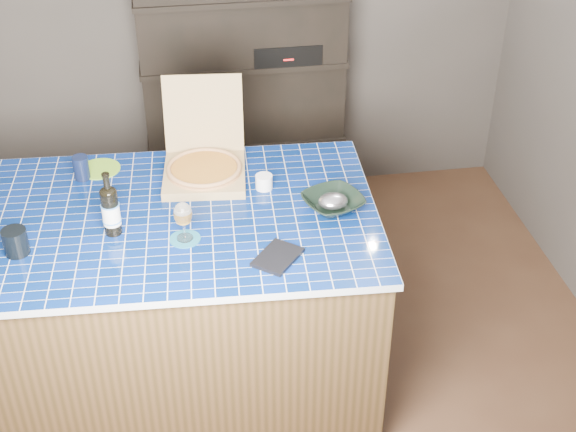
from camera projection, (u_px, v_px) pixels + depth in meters
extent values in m
plane|color=#533723|center=(281.00, 364.00, 4.15)|extent=(3.50, 3.50, 0.00)
plane|color=#4E4944|center=(237.00, 13.00, 4.88)|extent=(3.50, 0.00, 3.50)
cube|color=black|center=(243.00, 81.00, 4.89)|extent=(1.20, 0.40, 1.80)
cube|color=black|center=(284.00, 47.00, 4.76)|extent=(0.40, 0.32, 0.12)
cube|color=#49321C|center=(179.00, 306.00, 3.80)|extent=(1.83, 1.20, 0.97)
cube|color=#051B4E|center=(170.00, 219.00, 3.51)|extent=(1.88, 1.25, 0.03)
cube|color=tan|center=(205.00, 175.00, 3.75)|extent=(0.41, 0.41, 0.04)
cube|color=tan|center=(203.00, 113.00, 3.82)|extent=(0.38, 0.12, 0.37)
cylinder|color=#A87446|center=(204.00, 170.00, 3.73)|extent=(0.35, 0.35, 0.01)
cylinder|color=maroon|center=(204.00, 168.00, 3.72)|extent=(0.31, 0.31, 0.01)
torus|color=#A87446|center=(204.00, 167.00, 3.72)|extent=(0.35, 0.35, 0.02)
cylinder|color=black|center=(111.00, 213.00, 3.34)|extent=(0.07, 0.07, 0.20)
ellipsoid|color=black|center=(108.00, 192.00, 3.28)|extent=(0.07, 0.07, 0.04)
cylinder|color=black|center=(106.00, 182.00, 3.26)|extent=(0.03, 0.03, 0.08)
cylinder|color=white|center=(111.00, 215.00, 3.35)|extent=(0.07, 0.07, 0.09)
cylinder|color=#3D7CCF|center=(112.00, 220.00, 3.36)|extent=(0.08, 0.08, 0.01)
cylinder|color=#3D7CCF|center=(110.00, 205.00, 3.32)|extent=(0.08, 0.08, 0.01)
cylinder|color=#165D77|center=(185.00, 239.00, 3.36)|extent=(0.13, 0.13, 0.01)
cylinder|color=white|center=(185.00, 238.00, 3.35)|extent=(0.07, 0.07, 0.00)
cylinder|color=white|center=(184.00, 230.00, 3.33)|extent=(0.01, 0.01, 0.07)
ellipsoid|color=white|center=(183.00, 214.00, 3.29)|extent=(0.08, 0.08, 0.11)
cylinder|color=#B97C1D|center=(183.00, 216.00, 3.29)|extent=(0.06, 0.06, 0.05)
cylinder|color=white|center=(182.00, 210.00, 3.27)|extent=(0.07, 0.07, 0.02)
cylinder|color=black|center=(16.00, 242.00, 3.25)|extent=(0.10, 0.10, 0.11)
cube|color=black|center=(278.00, 257.00, 3.24)|extent=(0.24, 0.25, 0.02)
imported|color=black|center=(333.00, 203.00, 3.53)|extent=(0.33, 0.33, 0.06)
ellipsoid|color=#B1B0BC|center=(333.00, 201.00, 3.53)|extent=(0.13, 0.11, 0.06)
cylinder|color=white|center=(264.00, 182.00, 3.67)|extent=(0.08, 0.08, 0.07)
cylinder|color=black|center=(81.00, 168.00, 3.73)|extent=(0.07, 0.07, 0.12)
cylinder|color=#77B827|center=(100.00, 169.00, 3.83)|extent=(0.20, 0.20, 0.01)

